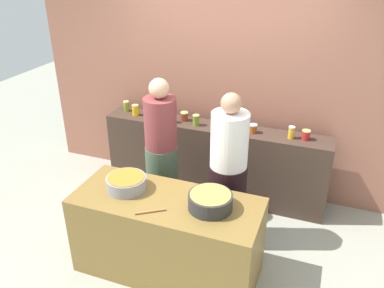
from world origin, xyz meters
name	(u,v)px	position (x,y,z in m)	size (l,w,h in m)	color
ground	(180,248)	(0.00, 0.00, 0.00)	(12.00, 12.00, 0.00)	#9E9F8F
storefront_wall	(225,71)	(0.00, 1.45, 1.50)	(4.80, 0.12, 3.00)	#9D614D
display_shelf	(214,161)	(0.00, 1.10, 0.46)	(2.70, 0.36, 0.93)	#402F25
prep_table	(167,236)	(0.00, -0.30, 0.40)	(1.70, 0.70, 0.80)	olive
preserve_jar_0	(126,106)	(-1.20, 1.17, 0.99)	(0.07, 0.07, 0.13)	olive
preserve_jar_1	(135,110)	(-1.02, 1.08, 1.00)	(0.08, 0.08, 0.13)	gold
preserve_jar_2	(147,110)	(-0.88, 1.12, 1.00)	(0.08, 0.08, 0.14)	gold
preserve_jar_3	(163,114)	(-0.68, 1.13, 0.98)	(0.09, 0.09, 0.10)	#D85C09
preserve_jar_4	(173,118)	(-0.50, 1.03, 0.98)	(0.07, 0.07, 0.10)	#542260
preserve_jar_5	(184,116)	(-0.39, 1.14, 0.98)	(0.09, 0.09, 0.11)	brown
preserve_jar_6	(196,120)	(-0.21, 1.05, 0.99)	(0.08, 0.08, 0.13)	olive
preserve_jar_7	(216,122)	(0.02, 1.09, 0.98)	(0.09, 0.09, 0.11)	#D55D19
preserve_jar_8	(227,123)	(0.16, 1.08, 1.00)	(0.07, 0.07, 0.13)	#923518
preserve_jar_9	(238,125)	(0.27, 1.13, 0.98)	(0.07, 0.07, 0.10)	#A9251E
preserve_jar_10	(253,129)	(0.46, 1.08, 0.98)	(0.09, 0.09, 0.10)	#944416
preserve_jar_11	(291,132)	(0.88, 1.09, 1.00)	(0.07, 0.07, 0.14)	gold
preserve_jar_12	(306,135)	(1.03, 1.11, 0.98)	(0.09, 0.09, 0.11)	#B42121
cooking_pot_left	(126,183)	(-0.41, -0.26, 0.87)	(0.37, 0.37, 0.13)	gray
cooking_pot_center	(210,201)	(0.40, -0.28, 0.87)	(0.38, 0.38, 0.14)	#2D2D2D
wooden_spoon	(151,212)	(-0.05, -0.52, 0.81)	(0.02, 0.02, 0.26)	#9E703D
cook_with_tongs	(162,159)	(-0.39, 0.46, 0.75)	(0.35, 0.35, 1.65)	#475F48
cook_in_cap	(228,179)	(0.39, 0.32, 0.74)	(0.38, 0.38, 1.64)	black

